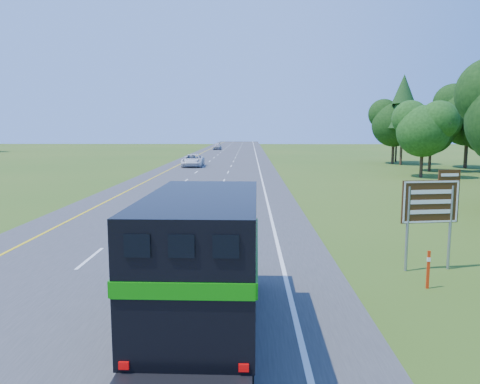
{
  "coord_description": "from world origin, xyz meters",
  "views": [
    {
      "loc": [
        4.29,
        -6.31,
        4.96
      ],
      "look_at": [
        3.8,
        17.29,
        1.77
      ],
      "focal_mm": 35.0,
      "sensor_mm": 36.0,
      "label": 1
    }
  ],
  "objects_px": {
    "white_suv": "(193,160)",
    "exit_sign": "(431,206)",
    "horse_truck": "(205,258)",
    "far_car": "(217,146)"
  },
  "relations": [
    {
      "from": "white_suv",
      "to": "exit_sign",
      "type": "distance_m",
      "value": 47.28
    },
    {
      "from": "far_car",
      "to": "exit_sign",
      "type": "xyz_separation_m",
      "value": [
        14.12,
        -96.29,
        1.47
      ]
    },
    {
      "from": "white_suv",
      "to": "far_car",
      "type": "height_order",
      "value": "white_suv"
    },
    {
      "from": "white_suv",
      "to": "exit_sign",
      "type": "xyz_separation_m",
      "value": [
        13.8,
        -45.2,
        1.47
      ]
    },
    {
      "from": "horse_truck",
      "to": "far_car",
      "type": "height_order",
      "value": "horse_truck"
    },
    {
      "from": "horse_truck",
      "to": "white_suv",
      "type": "distance_m",
      "value": 50.92
    },
    {
      "from": "horse_truck",
      "to": "exit_sign",
      "type": "bearing_deg",
      "value": 36.63
    },
    {
      "from": "white_suv",
      "to": "exit_sign",
      "type": "bearing_deg",
      "value": -74.02
    },
    {
      "from": "white_suv",
      "to": "far_car",
      "type": "bearing_deg",
      "value": 89.35
    },
    {
      "from": "horse_truck",
      "to": "exit_sign",
      "type": "xyz_separation_m",
      "value": [
        7.38,
        5.31,
        0.42
      ]
    }
  ]
}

